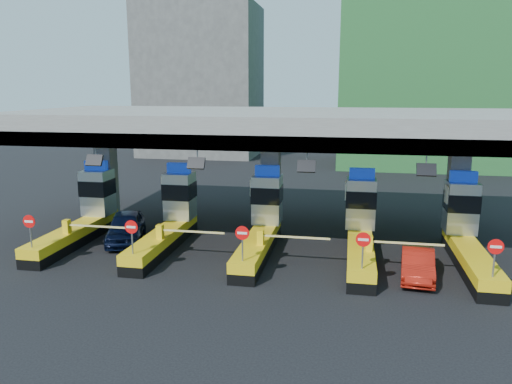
# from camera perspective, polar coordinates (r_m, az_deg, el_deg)

# --- Properties ---
(ground) EXTENTS (120.00, 120.00, 0.00)m
(ground) POSITION_cam_1_polar(r_m,az_deg,el_deg) (26.10, 0.62, -6.60)
(ground) COLOR black
(ground) RESTS_ON ground
(toll_canopy) EXTENTS (28.00, 12.09, 7.00)m
(toll_canopy) POSITION_cam_1_polar(r_m,az_deg,el_deg) (27.67, 1.70, 7.43)
(toll_canopy) COLOR slate
(toll_canopy) RESTS_ON ground
(toll_lane_far_left) EXTENTS (4.43, 8.00, 4.16)m
(toll_lane_far_left) POSITION_cam_1_polar(r_m,az_deg,el_deg) (29.33, -18.90, -2.34)
(toll_lane_far_left) COLOR black
(toll_lane_far_left) RESTS_ON ground
(toll_lane_left) EXTENTS (4.43, 8.00, 4.16)m
(toll_lane_left) POSITION_cam_1_polar(r_m,az_deg,el_deg) (27.24, -9.69, -2.92)
(toll_lane_left) COLOR black
(toll_lane_left) RESTS_ON ground
(toll_lane_center) EXTENTS (4.43, 8.00, 4.16)m
(toll_lane_center) POSITION_cam_1_polar(r_m,az_deg,el_deg) (25.95, 0.74, -3.48)
(toll_lane_center) COLOR black
(toll_lane_center) RESTS_ON ground
(toll_lane_right) EXTENTS (4.43, 8.00, 4.16)m
(toll_lane_right) POSITION_cam_1_polar(r_m,az_deg,el_deg) (25.60, 11.85, -3.96)
(toll_lane_right) COLOR black
(toll_lane_right) RESTS_ON ground
(toll_lane_far_right) EXTENTS (4.43, 8.00, 4.16)m
(toll_lane_far_right) POSITION_cam_1_polar(r_m,az_deg,el_deg) (26.21, 22.87, -4.28)
(toll_lane_far_right) COLOR black
(toll_lane_far_right) RESTS_ON ground
(bg_building_scaffold) EXTENTS (18.00, 12.00, 28.00)m
(bg_building_scaffold) POSITION_cam_1_polar(r_m,az_deg,el_deg) (57.19, 19.23, 16.96)
(bg_building_scaffold) COLOR #1E5926
(bg_building_scaffold) RESTS_ON ground
(bg_building_concrete) EXTENTS (14.00, 10.00, 18.00)m
(bg_building_concrete) POSITION_cam_1_polar(r_m,az_deg,el_deg) (63.10, -6.33, 12.43)
(bg_building_concrete) COLOR #4C4C49
(bg_building_concrete) RESTS_ON ground
(van) EXTENTS (3.31, 5.06, 1.60)m
(van) POSITION_cam_1_polar(r_m,az_deg,el_deg) (28.19, -14.65, -3.89)
(van) COLOR black
(van) RESTS_ON ground
(red_car) EXTENTS (1.74, 4.04, 1.29)m
(red_car) POSITION_cam_1_polar(r_m,az_deg,el_deg) (23.35, 17.98, -7.77)
(red_car) COLOR #A6180C
(red_car) RESTS_ON ground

